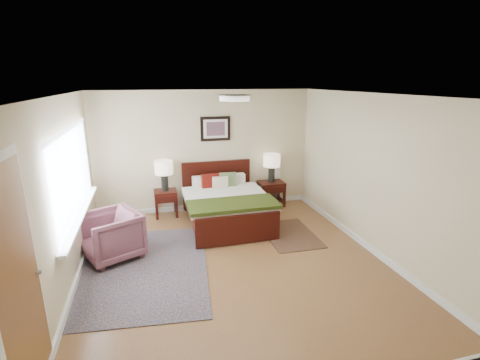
{
  "coord_description": "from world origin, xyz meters",
  "views": [
    {
      "loc": [
        -1.15,
        -4.56,
        2.7
      ],
      "look_at": [
        0.32,
        0.91,
        1.05
      ],
      "focal_mm": 26.0,
      "sensor_mm": 36.0,
      "label": 1
    }
  ],
  "objects_px": {
    "armchair": "(111,236)",
    "bed": "(226,200)",
    "nightstand_left": "(166,197)",
    "lamp_left": "(164,170)",
    "lamp_right": "(272,163)",
    "nightstand_right": "(271,191)",
    "rug_persian": "(143,268)"
  },
  "relations": [
    {
      "from": "bed",
      "to": "nightstand_left",
      "type": "relative_size",
      "value": 3.56
    },
    {
      "from": "rug_persian",
      "to": "bed",
      "type": "bearing_deg",
      "value": 46.47
    },
    {
      "from": "bed",
      "to": "nightstand_left",
      "type": "bearing_deg",
      "value": 148.01
    },
    {
      "from": "armchair",
      "to": "bed",
      "type": "bearing_deg",
      "value": 87.34
    },
    {
      "from": "lamp_left",
      "to": "lamp_right",
      "type": "bearing_deg",
      "value": 0.0
    },
    {
      "from": "armchair",
      "to": "nightstand_right",
      "type": "bearing_deg",
      "value": 90.13
    },
    {
      "from": "nightstand_left",
      "to": "rug_persian",
      "type": "distance_m",
      "value": 2.11
    },
    {
      "from": "lamp_right",
      "to": "rug_persian",
      "type": "xyz_separation_m",
      "value": [
        -2.74,
        -2.03,
        -0.97
      ]
    },
    {
      "from": "nightstand_right",
      "to": "rug_persian",
      "type": "distance_m",
      "value": 3.42
    },
    {
      "from": "nightstand_left",
      "to": "lamp_right",
      "type": "xyz_separation_m",
      "value": [
        2.27,
        0.02,
        0.56
      ]
    },
    {
      "from": "armchair",
      "to": "rug_persian",
      "type": "distance_m",
      "value": 0.74
    },
    {
      "from": "nightstand_left",
      "to": "lamp_left",
      "type": "xyz_separation_m",
      "value": [
        -0.0,
        0.02,
        0.55
      ]
    },
    {
      "from": "nightstand_left",
      "to": "lamp_left",
      "type": "relative_size",
      "value": 0.87
    },
    {
      "from": "lamp_right",
      "to": "lamp_left",
      "type": "bearing_deg",
      "value": 180.0
    },
    {
      "from": "lamp_left",
      "to": "lamp_right",
      "type": "height_order",
      "value": "lamp_right"
    },
    {
      "from": "lamp_right",
      "to": "nightstand_left",
      "type": "bearing_deg",
      "value": -179.51
    },
    {
      "from": "bed",
      "to": "nightstand_right",
      "type": "bearing_deg",
      "value": 30.41
    },
    {
      "from": "rug_persian",
      "to": "lamp_left",
      "type": "bearing_deg",
      "value": 83.11
    },
    {
      "from": "bed",
      "to": "nightstand_left",
      "type": "distance_m",
      "value": 1.29
    },
    {
      "from": "lamp_right",
      "to": "armchair",
      "type": "bearing_deg",
      "value": -153.88
    },
    {
      "from": "lamp_left",
      "to": "armchair",
      "type": "xyz_separation_m",
      "value": [
        -0.92,
        -1.56,
        -0.6
      ]
    },
    {
      "from": "bed",
      "to": "lamp_left",
      "type": "bearing_deg",
      "value": 147.28
    },
    {
      "from": "bed",
      "to": "nightstand_left",
      "type": "xyz_separation_m",
      "value": [
        -1.09,
        0.68,
        -0.06
      ]
    },
    {
      "from": "lamp_right",
      "to": "rug_persian",
      "type": "distance_m",
      "value": 3.55
    },
    {
      "from": "armchair",
      "to": "rug_persian",
      "type": "xyz_separation_m",
      "value": [
        0.45,
        -0.47,
        -0.36
      ]
    },
    {
      "from": "nightstand_right",
      "to": "armchair",
      "type": "distance_m",
      "value": 3.55
    },
    {
      "from": "bed",
      "to": "lamp_left",
      "type": "distance_m",
      "value": 1.39
    },
    {
      "from": "nightstand_left",
      "to": "nightstand_right",
      "type": "xyz_separation_m",
      "value": [
        2.27,
        0.01,
        -0.08
      ]
    },
    {
      "from": "bed",
      "to": "lamp_left",
      "type": "xyz_separation_m",
      "value": [
        -1.09,
        0.7,
        0.49
      ]
    },
    {
      "from": "lamp_left",
      "to": "nightstand_left",
      "type": "bearing_deg",
      "value": -90.0
    },
    {
      "from": "nightstand_right",
      "to": "lamp_left",
      "type": "distance_m",
      "value": 2.36
    },
    {
      "from": "lamp_left",
      "to": "rug_persian",
      "type": "bearing_deg",
      "value": -102.99
    }
  ]
}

